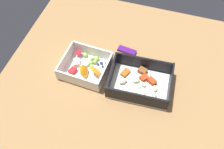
# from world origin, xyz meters

# --- Properties ---
(table_surface) EXTENTS (0.80, 0.80, 0.02)m
(table_surface) POSITION_xyz_m (0.00, 0.00, 0.01)
(table_surface) COLOR #9E7547
(table_surface) RESTS_ON ground
(pasta_container) EXTENTS (0.21, 0.16, 0.06)m
(pasta_container) POSITION_xyz_m (0.09, -0.01, 0.04)
(pasta_container) COLOR white
(pasta_container) RESTS_ON table_surface
(fruit_bowl) EXTENTS (0.17, 0.15, 0.06)m
(fruit_bowl) POSITION_xyz_m (-0.11, -0.00, 0.04)
(fruit_bowl) COLOR white
(fruit_bowl) RESTS_ON table_surface
(candy_bar) EXTENTS (0.07, 0.03, 0.01)m
(candy_bar) POSITION_xyz_m (0.01, 0.12, 0.03)
(candy_bar) COLOR #51197A
(candy_bar) RESTS_ON table_surface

